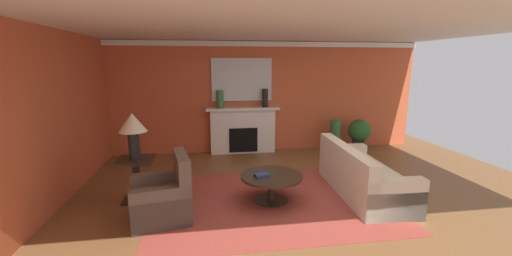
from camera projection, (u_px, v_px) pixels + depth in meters
The scene contains 18 objects.
ground_plane at pixel (294, 198), 5.25m from camera, with size 9.66×9.66×0.00m, color brown.
wall_fireplace at pixel (263, 97), 7.97m from camera, with size 8.03×0.12×2.75m, color #C65633.
wall_window at pixel (47, 120), 4.70m from camera, with size 0.12×6.67×2.75m, color #C65633.
ceiling_panel at pixel (294, 27), 4.98m from camera, with size 8.03×6.67×0.06m, color white.
crown_moulding at pixel (264, 44), 7.63m from camera, with size 8.03×0.08×0.12m, color white.
area_rug at pixel (271, 201), 5.15m from camera, with size 3.74×2.78×0.01m, color #993D33.
fireplace at pixel (243, 131), 7.85m from camera, with size 1.80×0.35×1.15m.
mantel_mirror at pixel (242, 80), 7.71m from camera, with size 1.48×0.04×1.04m, color silver.
sofa at pixel (361, 177), 5.38m from camera, with size 0.98×2.13×0.85m.
armchair_near_window at pixel (164, 199), 4.51m from camera, with size 0.94×0.94×0.95m.
coffee_table at pixel (271, 182), 5.08m from camera, with size 1.00×1.00×0.45m.
side_table at pixel (137, 176), 5.13m from camera, with size 0.56×0.56×0.70m.
table_lamp at pixel (133, 127), 4.96m from camera, with size 0.44×0.44×0.75m.
vase_mantel_left at pixel (220, 99), 7.56m from camera, with size 0.17×0.17×0.42m, color #33703D.
vase_tall_corner at pixel (335, 136), 7.93m from camera, with size 0.26×0.26×0.82m, color #33703D.
vase_mantel_right at pixel (265, 98), 7.72m from camera, with size 0.15×0.15×0.45m, color black.
book_red_cover at pixel (262, 175), 4.98m from camera, with size 0.22×0.16×0.05m, color navy.
potted_plant at pixel (359, 133), 7.93m from camera, with size 0.56×0.56×0.83m.
Camera 1 is at (-1.38, -4.75, 2.21)m, focal length 22.05 mm.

